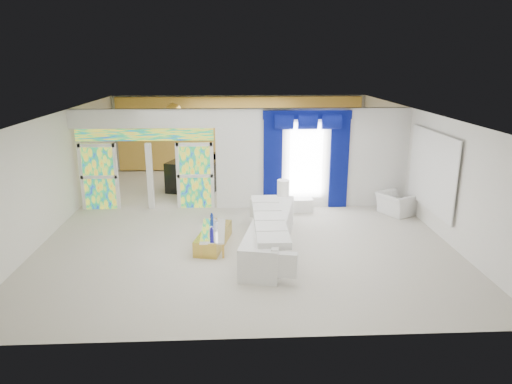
{
  "coord_description": "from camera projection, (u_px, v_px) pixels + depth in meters",
  "views": [
    {
      "loc": [
        -0.25,
        -12.58,
        4.38
      ],
      "look_at": [
        0.3,
        -1.2,
        1.1
      ],
      "focal_mm": 32.51,
      "sensor_mm": 36.0,
      "label": 1
    }
  ],
  "objects": [
    {
      "name": "wall_mirror",
      "position": [
        432.0,
        171.0,
        12.14
      ],
      "size": [
        0.04,
        2.7,
        1.9
      ],
      "primitive_type": "cube",
      "color": "white",
      "rests_on": "ground"
    },
    {
      "name": "window_pane",
      "position": [
        306.0,
        161.0,
        13.85
      ],
      "size": [
        1.0,
        0.02,
        2.3
      ],
      "primitive_type": "cube",
      "color": "white",
      "rests_on": "dividing_wall"
    },
    {
      "name": "stained_transom",
      "position": [
        145.0,
        135.0,
        13.51
      ],
      "size": [
        4.0,
        0.05,
        0.35
      ],
      "primitive_type": "cube",
      "color": "#994C3F",
      "rests_on": "dividing_header"
    },
    {
      "name": "gold_curtains",
      "position": [
        240.0,
        134.0,
        18.55
      ],
      "size": [
        9.7,
        0.12,
        2.9
      ],
      "primitive_type": "cube",
      "color": "gold",
      "rests_on": "ground"
    },
    {
      "name": "dividing_wall",
      "position": [
        314.0,
        158.0,
        13.95
      ],
      "size": [
        5.7,
        0.18,
        3.0
      ],
      "primitive_type": "cube",
      "color": "white",
      "rests_on": "ground"
    },
    {
      "name": "table_lamp",
      "position": [
        283.0,
        190.0,
        13.62
      ],
      "size": [
        0.36,
        0.36,
        0.58
      ],
      "primitive_type": "cylinder",
      "color": "white",
      "rests_on": "console_table"
    },
    {
      "name": "blue_drape_left",
      "position": [
        273.0,
        163.0,
        13.79
      ],
      "size": [
        0.55,
        0.1,
        2.8
      ],
      "primitive_type": "cube",
      "color": "#030B48",
      "rests_on": "ground"
    },
    {
      "name": "white_sofa",
      "position": [
        270.0,
        235.0,
        11.01
      ],
      "size": [
        1.59,
        3.89,
        0.72
      ],
      "primitive_type": "cube",
      "rotation": [
        0.0,
        0.0,
        -0.21
      ],
      "color": "white",
      "rests_on": "ground"
    },
    {
      "name": "armchair",
      "position": [
        396.0,
        204.0,
        13.53
      ],
      "size": [
        1.19,
        1.24,
        0.62
      ],
      "primitive_type": "imported",
      "rotation": [
        0.0,
        0.0,
        2.07
      ],
      "color": "white",
      "rests_on": "ground"
    },
    {
      "name": "coffee_table",
      "position": [
        214.0,
        238.0,
        11.28
      ],
      "size": [
        0.9,
        1.76,
        0.37
      ],
      "primitive_type": "cube",
      "rotation": [
        0.0,
        0.0,
        -0.21
      ],
      "color": "gold",
      "rests_on": "ground"
    },
    {
      "name": "decanters",
      "position": [
        212.0,
        228.0,
        11.14
      ],
      "size": [
        0.2,
        1.3,
        0.29
      ],
      "color": "#181597",
      "rests_on": "coffee_table"
    },
    {
      "name": "console_table",
      "position": [
        293.0,
        205.0,
        13.77
      ],
      "size": [
        1.18,
        0.42,
        0.39
      ],
      "primitive_type": "cube",
      "rotation": [
        0.0,
        0.0,
        0.04
      ],
      "color": "white",
      "rests_on": "ground"
    },
    {
      "name": "stained_panel_left",
      "position": [
        99.0,
        177.0,
        13.79
      ],
      "size": [
        0.95,
        0.04,
        2.0
      ],
      "primitive_type": "cube",
      "color": "#994C3F",
      "rests_on": "ground"
    },
    {
      "name": "blue_drape_right",
      "position": [
        339.0,
        162.0,
        13.89
      ],
      "size": [
        0.55,
        0.1,
        2.8
      ],
      "primitive_type": "cube",
      "color": "#030B48",
      "rests_on": "ground"
    },
    {
      "name": "floor",
      "position": [
        244.0,
        217.0,
        13.3
      ],
      "size": [
        12.0,
        12.0,
        0.0
      ],
      "primitive_type": "plane",
      "color": "#B7AF9E",
      "rests_on": "ground"
    },
    {
      "name": "piano_bench",
      "position": [
        195.0,
        196.0,
        14.8
      ],
      "size": [
        1.01,
        0.65,
        0.31
      ],
      "primitive_type": "cube",
      "rotation": [
        0.0,
        0.0,
        -0.33
      ],
      "color": "black",
      "rests_on": "ground"
    },
    {
      "name": "stained_panel_right",
      "position": [
        195.0,
        176.0,
        13.92
      ],
      "size": [
        0.95,
        0.04,
        2.0
      ],
      "primitive_type": "cube",
      "color": "#994C3F",
      "rests_on": "ground"
    },
    {
      "name": "grand_piano",
      "position": [
        198.0,
        173.0,
        16.23
      ],
      "size": [
        2.14,
        2.44,
        1.03
      ],
      "primitive_type": "cube",
      "rotation": [
        0.0,
        0.0,
        -0.33
      ],
      "color": "black",
      "rests_on": "ground"
    },
    {
      "name": "dividing_header",
      "position": [
        144.0,
        118.0,
        13.38
      ],
      "size": [
        4.3,
        0.18,
        0.55
      ],
      "primitive_type": "cube",
      "color": "white",
      "rests_on": "dividing_wall"
    },
    {
      "name": "tv_console",
      "position": [
        105.0,
        187.0,
        14.9
      ],
      "size": [
        0.63,
        0.58,
        0.85
      ],
      "primitive_type": "cube",
      "rotation": [
        0.0,
        0.0,
        0.09
      ],
      "color": "#A47D52",
      "rests_on": "ground"
    },
    {
      "name": "blue_pelmet",
      "position": [
        308.0,
        115.0,
        13.45
      ],
      "size": [
        2.6,
        0.12,
        0.25
      ],
      "primitive_type": "cube",
      "color": "#030B48",
      "rests_on": "dividing_wall"
    },
    {
      "name": "chandelier",
      "position": [
        173.0,
        112.0,
        15.73
      ],
      "size": [
        0.6,
        0.6,
        0.6
      ],
      "primitive_type": "sphere",
      "color": "gold",
      "rests_on": "ceiling"
    }
  ]
}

